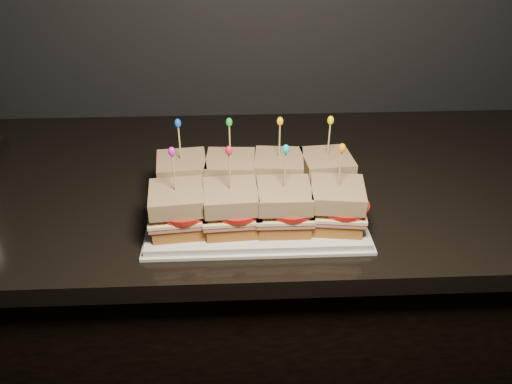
{
  "coord_description": "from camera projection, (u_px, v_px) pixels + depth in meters",
  "views": [
    {
      "loc": [
        -0.64,
        0.72,
        1.46
      ],
      "look_at": [
        -0.61,
        1.51,
        0.96
      ],
      "focal_mm": 35.0,
      "sensor_mm": 36.0,
      "label": 1
    }
  ],
  "objects": [
    {
      "name": "sandwich_6_ham",
      "position": [
        284.0,
        212.0,
        0.89
      ],
      "size": [
        0.1,
        0.1,
        0.01
      ],
      "primitive_type": "cube",
      "rotation": [
        0.0,
        0.0,
        -0.01
      ],
      "color": "#BD5956",
      "rests_on": "sandwich_6_bread_bot"
    },
    {
      "name": "sandwich_3_ham",
      "position": [
        326.0,
        178.0,
        0.99
      ],
      "size": [
        0.11,
        0.11,
        0.01
      ],
      "primitive_type": "cube",
      "rotation": [
        0.0,
        0.0,
        0.09
      ],
      "color": "#BD5956",
      "rests_on": "sandwich_3_bread_bot"
    },
    {
      "name": "sandwich_5_ham",
      "position": [
        231.0,
        213.0,
        0.89
      ],
      "size": [
        0.11,
        0.1,
        0.01
      ],
      "primitive_type": "cube",
      "rotation": [
        0.0,
        0.0,
        0.07
      ],
      "color": "#BD5956",
      "rests_on": "sandwich_5_bread_bot"
    },
    {
      "name": "sandwich_4_bread_top",
      "position": [
        176.0,
        198.0,
        0.87
      ],
      "size": [
        0.1,
        0.1,
        0.03
      ],
      "primitive_type": "cube",
      "rotation": [
        0.0,
        0.0,
        0.1
      ],
      "color": "#5A2D15",
      "rests_on": "sandwich_4_tomato"
    },
    {
      "name": "granite_slab",
      "position": [
        206.0,
        184.0,
        1.1
      ],
      "size": [
        2.21,
        0.69,
        0.04
      ],
      "primitive_type": "cube",
      "color": "black",
      "rests_on": "cabinet"
    },
    {
      "name": "sandwich_7_tomato",
      "position": [
        344.0,
        205.0,
        0.88
      ],
      "size": [
        0.09,
        0.09,
        0.01
      ],
      "primitive_type": "cylinder",
      "color": "#B01A13",
      "rests_on": "sandwich_7_cheese"
    },
    {
      "name": "sandwich_2_frill",
      "position": [
        280.0,
        121.0,
        0.92
      ],
      "size": [
        0.01,
        0.01,
        0.02
      ],
      "primitive_type": "ellipsoid",
      "color": "yellow",
      "rests_on": "sandwich_2_pick"
    },
    {
      "name": "sandwich_3_pick",
      "position": [
        329.0,
        142.0,
        0.95
      ],
      "size": [
        0.0,
        0.0,
        0.09
      ],
      "primitive_type": "cylinder",
      "color": "tan",
      "rests_on": "sandwich_3_bread_top"
    },
    {
      "name": "sandwich_6_tomato",
      "position": [
        291.0,
        207.0,
        0.88
      ],
      "size": [
        0.09,
        0.09,
        0.01
      ],
      "primitive_type": "cylinder",
      "color": "#B01A13",
      "rests_on": "sandwich_6_cheese"
    },
    {
      "name": "sandwich_0_tomato",
      "position": [
        189.0,
        177.0,
        0.97
      ],
      "size": [
        0.09,
        0.09,
        0.01
      ],
      "primitive_type": "cylinder",
      "color": "#B01A13",
      "rests_on": "sandwich_0_cheese"
    },
    {
      "name": "sandwich_1_frill",
      "position": [
        229.0,
        122.0,
        0.92
      ],
      "size": [
        0.01,
        0.01,
        0.02
      ],
      "primitive_type": "ellipsoid",
      "color": "green",
      "rests_on": "sandwich_1_pick"
    },
    {
      "name": "sandwich_4_ham",
      "position": [
        178.0,
        214.0,
        0.89
      ],
      "size": [
        0.11,
        0.11,
        0.01
      ],
      "primitive_type": "cube",
      "rotation": [
        0.0,
        0.0,
        0.1
      ],
      "color": "#BD5956",
      "rests_on": "sandwich_4_bread_bot"
    },
    {
      "name": "sandwich_1_tomato",
      "position": [
        237.0,
        176.0,
        0.97
      ],
      "size": [
        0.09,
        0.09,
        0.01
      ],
      "primitive_type": "cylinder",
      "color": "#B01A13",
      "rests_on": "sandwich_1_cheese"
    },
    {
      "name": "sandwich_2_cheese",
      "position": [
        279.0,
        177.0,
        0.98
      ],
      "size": [
        0.11,
        0.11,
        0.01
      ],
      "primitive_type": "cube",
      "rotation": [
        0.0,
        0.0,
        -0.1
      ],
      "color": "#FEEA9F",
      "rests_on": "sandwich_2_ham"
    },
    {
      "name": "sandwich_1_ham",
      "position": [
        231.0,
        181.0,
        0.98
      ],
      "size": [
        0.11,
        0.1,
        0.01
      ],
      "primitive_type": "cube",
      "rotation": [
        0.0,
        0.0,
        -0.06
      ],
      "color": "#BD5956",
      "rests_on": "sandwich_1_bread_bot"
    },
    {
      "name": "sandwich_2_pick",
      "position": [
        279.0,
        143.0,
        0.94
      ],
      "size": [
        0.0,
        0.0,
        0.09
      ],
      "primitive_type": "cylinder",
      "color": "tan",
      "rests_on": "sandwich_2_bread_top"
    },
    {
      "name": "sandwich_7_ham",
      "position": [
        336.0,
        210.0,
        0.9
      ],
      "size": [
        0.11,
        0.11,
        0.01
      ],
      "primitive_type": "cube",
      "rotation": [
        0.0,
        0.0,
        -0.12
      ],
      "color": "#BD5956",
      "rests_on": "sandwich_7_bread_bot"
    },
    {
      "name": "sandwich_2_ham",
      "position": [
        278.0,
        180.0,
        0.99
      ],
      "size": [
        0.11,
        0.11,
        0.01
      ],
      "primitive_type": "cube",
      "rotation": [
        0.0,
        0.0,
        -0.1
      ],
      "color": "#BD5956",
      "rests_on": "sandwich_2_bread_bot"
    },
    {
      "name": "cabinet",
      "position": [
        215.0,
        327.0,
        1.34
      ],
      "size": [
        2.17,
        0.65,
        0.87
      ],
      "primitive_type": "cube",
      "color": "black",
      "rests_on": "ground"
    },
    {
      "name": "sandwich_5_bread_bot",
      "position": [
        231.0,
        221.0,
        0.9
      ],
      "size": [
        0.1,
        0.1,
        0.03
      ],
      "primitive_type": "cube",
      "rotation": [
        0.0,
        0.0,
        0.07
      ],
      "color": "brown",
      "rests_on": "platter"
    },
    {
      "name": "sandwich_7_cheese",
      "position": [
        336.0,
        207.0,
        0.89
      ],
      "size": [
        0.11,
        0.11,
        0.01
      ],
      "primitive_type": "cube",
      "rotation": [
        0.0,
        0.0,
        -0.12
      ],
      "color": "#FEEA9F",
      "rests_on": "sandwich_7_ham"
    },
    {
      "name": "sandwich_0_frill",
      "position": [
        178.0,
        123.0,
        0.91
      ],
      "size": [
        0.01,
        0.01,
        0.02
      ],
      "primitive_type": "ellipsoid",
      "color": "blue",
      "rests_on": "sandwich_0_pick"
    },
    {
      "name": "sandwich_7_pick",
      "position": [
        340.0,
        172.0,
        0.85
      ],
      "size": [
        0.0,
        0.0,
        0.09
      ],
      "primitive_type": "cylinder",
      "color": "tan",
      "rests_on": "sandwich_7_bread_top"
    },
    {
      "name": "sandwich_5_frill",
      "position": [
        229.0,
        150.0,
        0.82
      ],
      "size": [
        0.01,
        0.01,
        0.02
      ],
      "primitive_type": "ellipsoid",
      "color": "red",
      "rests_on": "sandwich_5_pick"
    },
    {
      "name": "sandwich_7_bread_bot",
      "position": [
        335.0,
        218.0,
        0.9
      ],
      "size": [
        0.1,
        0.1,
        0.03
      ],
      "primitive_type": "cube",
      "rotation": [
        0.0,
        0.0,
        -0.12
      ],
      "color": "brown",
      "rests_on": "platter"
    },
    {
      "name": "platter",
      "position": [
        256.0,
        212.0,
        0.96
      ],
      "size": [
        0.4,
        0.25,
        0.02
      ],
      "primitive_type": "cube",
      "color": "silver",
      "rests_on": "granite_slab"
    },
    {
      "name": "sandwich_3_tomato",
      "position": [
        333.0,
        174.0,
        0.98
      ],
      "size": [
        0.09,
        0.09,
        0.01
      ],
      "primitive_type": "cylinder",
      "color": "#B01A13",
      "rests_on": "sandwich_3_cheese"
    },
    {
      "name": "sandwich_2_tomato",
      "position": [
        285.0,
        175.0,
        0.97
      ],
      "size": [
        0.09,
        0.09,
        0.01
      ],
      "primitive_type": "cylinder",
      "color": "#B01A13",
      "rests_on": "sandwich_2_cheese"
    },
    {
      "name": "sandwich_6_pick",
      "position": [
        285.0,
        173.0,
        0.85
      ],
      "size": [
        0.0,
        0.0,
        0.09
      ],
      "primitive_type": "cylinder",
      "color": "tan",
      "rests_on": "sandwich_6_bread_top"
    },
    {
      "name": "sandwich_5_tomato",
      "position": [
        238.0,
        208.0,
        0.88
      ],
      "size": [
        0.09,
        0.09,
        0.01
      ],
      "primitive_type": "cylinder",
      "color": "#B01A13",
      "rests_on": "sandwich_5_cheese"
    },
    {
      "name": "sandwich_7_bread_top",
      "position": [
        337.0,
        194.0,
        0.88
      ],
      "size": [
        0.1,
        0.1,
        0.03
      ],
      "primitive_type": "cube",
      "rotation": [
        0.0,
        0.0,
        -0.12
      ],
      "color": "#5A2D15",
      "rests_on": "sandwich_7_tomato"
    },
    {
      "name": "sandwich_3_cheese",
      "position": [
        326.0,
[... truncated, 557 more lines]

